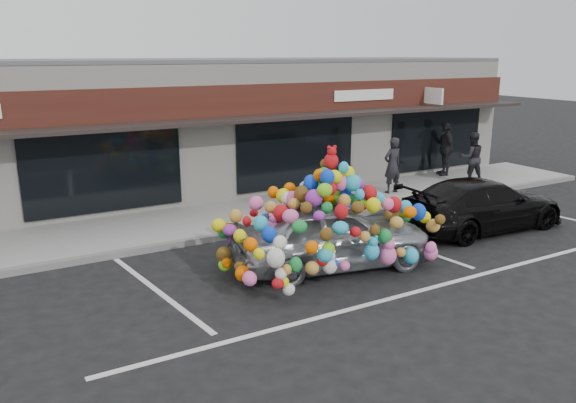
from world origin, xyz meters
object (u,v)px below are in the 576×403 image
toy_car (331,227)px  black_sedan (483,204)px  pedestrian_b (472,158)px  pedestrian_c (445,149)px  pedestrian_a (392,165)px

toy_car → black_sedan: toy_car is taller
toy_car → pedestrian_b: bearing=-53.7°
pedestrian_b → pedestrian_c: 1.40m
toy_car → pedestrian_c: size_ratio=2.53×
pedestrian_a → pedestrian_b: pedestrian_a is taller
toy_car → black_sedan: size_ratio=1.05×
pedestrian_a → pedestrian_b: 3.29m
toy_car → pedestrian_b: (8.36, 3.91, 0.12)m
black_sedan → pedestrian_b: bearing=-41.2°
pedestrian_b → black_sedan: bearing=70.2°
black_sedan → pedestrian_a: pedestrian_a is taller
toy_car → pedestrian_b: size_ratio=2.80×
toy_car → pedestrian_a: (5.07, 4.13, 0.13)m
pedestrian_b → pedestrian_c: pedestrian_c is taller
toy_car → pedestrian_c: bearing=-46.8°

